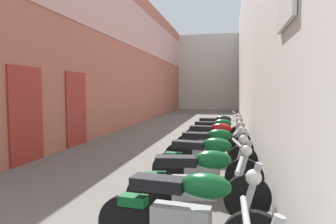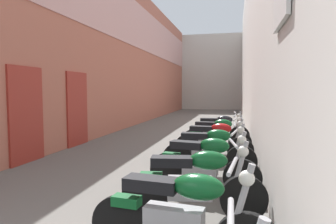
# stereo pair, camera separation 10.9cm
# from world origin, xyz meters

# --- Properties ---
(ground_plane) EXTENTS (41.41, 41.41, 0.00)m
(ground_plane) POSITION_xyz_m (0.00, 10.70, 0.00)
(ground_plane) COLOR #66635E
(building_left) EXTENTS (0.45, 25.41, 6.62)m
(building_left) POSITION_xyz_m (-2.75, 12.64, 3.34)
(building_left) COLOR #B76651
(building_left) RESTS_ON ground
(building_right) EXTENTS (0.45, 25.41, 7.61)m
(building_right) POSITION_xyz_m (2.76, 12.70, 3.80)
(building_right) COLOR silver
(building_right) RESTS_ON ground
(building_far_end) EXTENTS (8.12, 2.00, 6.48)m
(building_far_end) POSITION_xyz_m (0.00, 26.41, 3.24)
(building_far_end) COLOR beige
(building_far_end) RESTS_ON ground
(motorcycle_second) EXTENTS (1.85, 0.58, 1.04)m
(motorcycle_second) POSITION_xyz_m (1.62, 2.47, 0.50)
(motorcycle_second) COLOR black
(motorcycle_second) RESTS_ON ground
(motorcycle_third) EXTENTS (1.84, 0.58, 1.04)m
(motorcycle_third) POSITION_xyz_m (1.62, 3.46, 0.50)
(motorcycle_third) COLOR black
(motorcycle_third) RESTS_ON ground
(motorcycle_fourth) EXTENTS (1.84, 0.58, 1.04)m
(motorcycle_fourth) POSITION_xyz_m (1.62, 4.53, 0.50)
(motorcycle_fourth) COLOR black
(motorcycle_fourth) RESTS_ON ground
(motorcycle_fifth) EXTENTS (1.85, 0.58, 1.04)m
(motorcycle_fifth) POSITION_xyz_m (1.62, 5.57, 0.50)
(motorcycle_fifth) COLOR black
(motorcycle_fifth) RESTS_ON ground
(motorcycle_sixth) EXTENTS (1.85, 0.58, 1.04)m
(motorcycle_sixth) POSITION_xyz_m (1.62, 6.66, 0.50)
(motorcycle_sixth) COLOR black
(motorcycle_sixth) RESTS_ON ground
(motorcycle_seventh) EXTENTS (1.85, 0.58, 1.04)m
(motorcycle_seventh) POSITION_xyz_m (1.62, 7.62, 0.50)
(motorcycle_seventh) COLOR black
(motorcycle_seventh) RESTS_ON ground
(motorcycle_eighth) EXTENTS (1.85, 0.58, 1.04)m
(motorcycle_eighth) POSITION_xyz_m (1.62, 8.73, 0.50)
(motorcycle_eighth) COLOR black
(motorcycle_eighth) RESTS_ON ground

